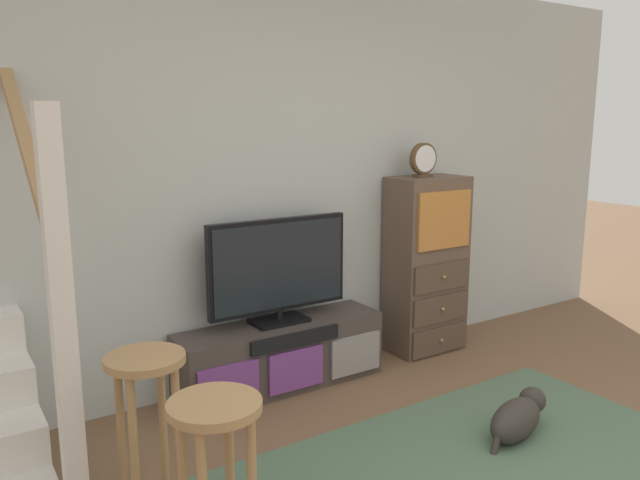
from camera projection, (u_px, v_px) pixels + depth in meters
The scene contains 8 objects.
back_wall at pixel (299, 176), 4.22m from camera, with size 6.40×0.12×2.70m, color #B2B7B2.
media_console at pixel (282, 355), 4.06m from camera, with size 1.39×0.38×0.44m.
television at pixel (279, 268), 3.97m from camera, with size 0.97×0.22×0.68m.
side_cabinet at pixel (426, 265), 4.66m from camera, with size 0.58×0.38×1.32m.
desk_clock at pixel (423, 160), 4.45m from camera, with size 0.22×0.08×0.25m.
bar_stool_near at pixel (216, 453), 2.23m from camera, with size 0.34×0.34×0.76m.
bar_stool_far at pixel (147, 399), 2.66m from camera, with size 0.34×0.34×0.75m.
dog at pixel (518, 417), 3.43m from camera, with size 0.53×0.30×0.23m.
Camera 1 is at (-2.19, -1.16, 1.73)m, focal length 34.90 mm.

